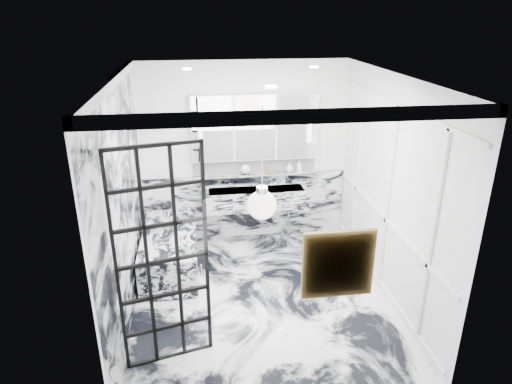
{
  "coord_description": "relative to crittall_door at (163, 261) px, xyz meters",
  "views": [
    {
      "loc": [
        -0.72,
        -4.91,
        3.46
      ],
      "look_at": [
        0.0,
        0.5,
        1.27
      ],
      "focal_mm": 32.0,
      "sensor_mm": 36.0,
      "label": 1
    }
  ],
  "objects": [
    {
      "name": "bathtub",
      "position": [
        -0.06,
        1.84,
        -0.9
      ],
      "size": [
        0.75,
        1.65,
        0.55
      ],
      "primitive_type": "cube",
      "color": "silver",
      "rests_on": "floor"
    },
    {
      "name": "panel_molding",
      "position": [
        2.69,
        0.95,
        0.13
      ],
      "size": [
        0.03,
        3.4,
        2.3
      ],
      "primitive_type": "cube",
      "color": "white",
      "rests_on": "floor"
    },
    {
      "name": "amber_bottle",
      "position": [
        1.45,
        2.66,
        -0.03
      ],
      "size": [
        0.04,
        0.04,
        0.1
      ],
      "primitive_type": "cylinder",
      "color": "#8C5919",
      "rests_on": "ledge"
    },
    {
      "name": "ledge",
      "position": [
        1.26,
        2.67,
        -0.1
      ],
      "size": [
        1.9,
        0.14,
        0.04
      ],
      "primitive_type": "cube",
      "color": "silver",
      "rests_on": "wall_back"
    },
    {
      "name": "ceiling",
      "position": [
        1.11,
        0.95,
        1.63
      ],
      "size": [
        3.6,
        3.6,
        0.0
      ],
      "primitive_type": "plane",
      "rotation": [
        3.14,
        0.0,
        0.0
      ],
      "color": "white",
      "rests_on": "wall_back"
    },
    {
      "name": "mirror_cabinet",
      "position": [
        1.26,
        2.67,
        0.65
      ],
      "size": [
        1.9,
        0.16,
        1.0
      ],
      "primitive_type": "cube",
      "color": "white",
      "rests_on": "wall_back"
    },
    {
      "name": "pendant_light",
      "position": [
        0.93,
        -0.36,
        0.7
      ],
      "size": [
        0.26,
        0.26,
        0.26
      ],
      "primitive_type": "sphere",
      "color": "white",
      "rests_on": "ceiling"
    },
    {
      "name": "floor",
      "position": [
        1.11,
        0.95,
        -1.17
      ],
      "size": [
        3.6,
        3.6,
        0.0
      ],
      "primitive_type": "plane",
      "color": "silver",
      "rests_on": "ground"
    },
    {
      "name": "marble_clad_back",
      "position": [
        1.11,
        2.72,
        -0.65
      ],
      "size": [
        3.18,
        0.05,
        1.05
      ],
      "primitive_type": "cube",
      "color": "silver",
      "rests_on": "floor"
    },
    {
      "name": "soap_bottle_b",
      "position": [
        1.97,
        2.66,
        -0.0
      ],
      "size": [
        0.09,
        0.09,
        0.16
      ],
      "primitive_type": "imported",
      "rotation": [
        0.0,
        0.0,
        -0.17
      ],
      "color": "#4C4C51",
      "rests_on": "ledge"
    },
    {
      "name": "flower_vase",
      "position": [
        0.21,
        1.15,
        -0.56
      ],
      "size": [
        0.07,
        0.07,
        0.12
      ],
      "primitive_type": "cylinder",
      "color": "silver",
      "rests_on": "bathtub"
    },
    {
      "name": "trough_sink",
      "position": [
        1.26,
        2.5,
        -0.44
      ],
      "size": [
        1.6,
        0.45,
        0.3
      ],
      "primitive_type": "cube",
      "color": "silver",
      "rests_on": "wall_back"
    },
    {
      "name": "artwork",
      "position": [
        1.5,
        -0.81,
        0.33
      ],
      "size": [
        0.51,
        0.05,
        0.51
      ],
      "primitive_type": "cube",
      "color": "#C48514",
      "rests_on": "wall_front"
    },
    {
      "name": "subway_tile",
      "position": [
        1.26,
        2.73,
        0.03
      ],
      "size": [
        1.9,
        0.03,
        0.23
      ],
      "primitive_type": "cube",
      "color": "white",
      "rests_on": "wall_back"
    },
    {
      "name": "wall_front",
      "position": [
        1.11,
        -0.85,
        0.23
      ],
      "size": [
        3.6,
        0.0,
        3.6
      ],
      "primitive_type": "plane",
      "rotation": [
        -1.57,
        0.0,
        0.0
      ],
      "color": "white",
      "rests_on": "floor"
    },
    {
      "name": "wall_right",
      "position": [
        2.71,
        0.95,
        0.23
      ],
      "size": [
        0.0,
        3.6,
        3.6
      ],
      "primitive_type": "plane",
      "rotation": [
        1.57,
        0.0,
        -1.57
      ],
      "color": "white",
      "rests_on": "floor"
    },
    {
      "name": "marble_clad_left",
      "position": [
        -0.47,
        0.95,
        0.17
      ],
      "size": [
        0.02,
        3.56,
        2.68
      ],
      "primitive_type": "cube",
      "color": "silver",
      "rests_on": "floor"
    },
    {
      "name": "sconce_left",
      "position": [
        0.44,
        2.58,
        0.61
      ],
      "size": [
        0.07,
        0.07,
        0.4
      ],
      "primitive_type": "cylinder",
      "color": "white",
      "rests_on": "mirror_cabinet"
    },
    {
      "name": "wall_left",
      "position": [
        -0.49,
        0.95,
        0.23
      ],
      "size": [
        0.0,
        3.6,
        3.6
      ],
      "primitive_type": "plane",
      "rotation": [
        1.57,
        0.0,
        1.57
      ],
      "color": "white",
      "rests_on": "floor"
    },
    {
      "name": "soap_bottle_c",
      "position": [
        1.81,
        2.66,
        -0.0
      ],
      "size": [
        0.13,
        0.13,
        0.16
      ],
      "primitive_type": "imported",
      "rotation": [
        0.0,
        0.0,
        0.07
      ],
      "color": "silver",
      "rests_on": "ledge"
    },
    {
      "name": "face_pot",
      "position": [
        1.11,
        2.66,
        -0.01
      ],
      "size": [
        0.15,
        0.15,
        0.15
      ],
      "primitive_type": "sphere",
      "color": "white",
      "rests_on": "ledge"
    },
    {
      "name": "crittall_door",
      "position": [
        0.0,
        0.0,
        0.0
      ],
      "size": [
        0.86,
        0.25,
        2.35
      ],
      "primitive_type": null,
      "rotation": [
        0.0,
        0.0,
        0.24
      ],
      "color": "black",
      "rests_on": "floor"
    },
    {
      "name": "wall_back",
      "position": [
        1.11,
        2.75,
        0.23
      ],
      "size": [
        3.6,
        0.0,
        3.6
      ],
      "primitive_type": "plane",
      "rotation": [
        1.57,
        0.0,
        0.0
      ],
      "color": "white",
      "rests_on": "floor"
    },
    {
      "name": "sconce_right",
      "position": [
        2.08,
        2.58,
        0.61
      ],
      "size": [
        0.07,
        0.07,
        0.4
      ],
      "primitive_type": "cylinder",
      "color": "white",
      "rests_on": "mirror_cabinet"
    },
    {
      "name": "soap_bottle_a",
      "position": [
        1.96,
        2.66,
        0.01
      ],
      "size": [
        0.08,
        0.08,
        0.2
      ],
      "primitive_type": "imported",
      "rotation": [
        0.0,
        0.0,
        -0.01
      ],
      "color": "#8C5919",
      "rests_on": "ledge"
    }
  ]
}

